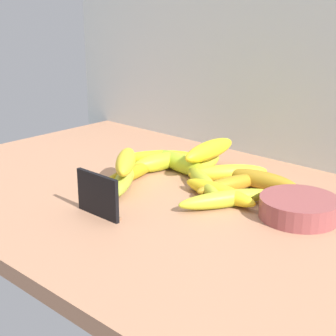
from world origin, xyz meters
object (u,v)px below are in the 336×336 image
Objects in this scene: banana_2 at (262,180)px; banana_4 at (204,183)px; banana_6 at (231,184)px; banana_0 at (130,174)px; banana_10 at (226,199)px; banana_11 at (160,162)px; banana_7 at (179,163)px; fruit_bowl at (299,208)px; banana_1 at (219,192)px; banana_8 at (124,179)px; banana_9 at (161,158)px; banana_3 at (204,165)px; banana_13 at (126,161)px; banana_12 at (210,150)px; chalkboard_sign at (98,197)px; banana_5 at (228,173)px.

banana_2 is 0.81× the size of banana_4.
banana_4 is at bearing -142.50° from banana_6.
banana_0 is 25.42cm from banana_10.
banana_11 is at bearing -167.15° from banana_2.
banana_4 is 14.11cm from banana_7.
banana_2 is (-13.63, 8.45, -0.00)cm from fruit_bowl.
banana_1 is 0.93× the size of banana_8.
banana_1 is 26.60cm from banana_9.
banana_9 reaches higher than banana_4.
banana_4 is at bearing -12.91° from banana_11.
banana_7 and banana_11 have the same top height.
banana_4 is 1.05× the size of banana_9.
banana_13 is at bearing -108.48° from banana_3.
banana_12 is 21.25cm from banana_13.
banana_11 reaches higher than banana_10.
fruit_bowl reaches higher than banana_10.
banana_9 is (-6.53, 0.45, -0.24)cm from banana_7.
chalkboard_sign reaches higher than banana_3.
chalkboard_sign reaches higher than banana_6.
banana_13 reaches higher than fruit_bowl.
banana_7 is 1.10× the size of banana_12.
banana_13 is (-14.53, -17.93, 3.79)cm from banana_5.
banana_3 is 10.57cm from banana_11.
banana_5 is at bearing 16.22° from banana_11.
banana_11 is (-3.79, -2.63, -0.01)cm from banana_7.
fruit_bowl is 0.74× the size of banana_10.
banana_10 is (3.07, -1.92, -0.07)cm from banana_1.
banana_3 is (8.50, 16.18, 0.06)cm from banana_0.
banana_12 is at bearing 161.88° from fruit_bowl.
banana_2 is 0.84× the size of banana_8.
banana_12 is at bearing 35.97° from banana_7.
banana_7 is at bearing -142.80° from banana_3.
banana_11 is (-10.01, 27.69, -1.75)cm from chalkboard_sign.
banana_13 is (2.07, -13.10, 3.62)cm from banana_11.
banana_6 reaches higher than banana_0.
banana_3 is at bearing 178.21° from banana_2.
banana_6 is at bearing -9.35° from banana_7.
banana_9 is 1.19× the size of banana_13.
banana_0 is 0.98× the size of banana_7.
banana_12 is (-12.76, 12.74, 3.75)cm from banana_1.
banana_4 is 1.16× the size of banana_6.
banana_11 is (-21.00, 0.20, 0.42)cm from banana_6.
banana_12 is at bearing 164.45° from banana_5.
banana_5 is (-5.69, 10.77, 0.15)cm from banana_1.
banana_1 is 5.88cm from banana_6.
banana_6 is at bearing 34.27° from banana_13.
banana_12 reaches higher than banana_8.
banana_2 is 7.17cm from banana_6.
banana_0 is 17.48cm from banana_4.
banana_1 is 1.18× the size of banana_11.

